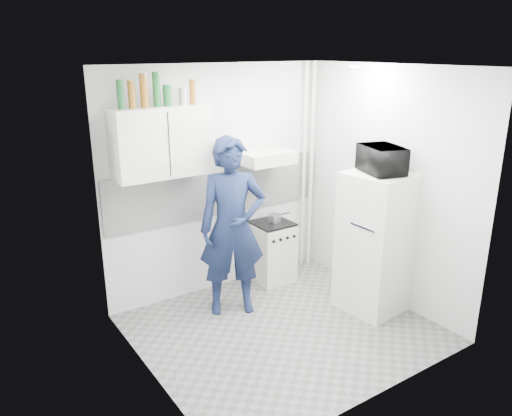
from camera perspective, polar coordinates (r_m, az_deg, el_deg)
floor at (r=5.27m, az=3.09°, el=-13.64°), size 2.80×2.80×0.00m
ceiling at (r=4.50m, az=3.67°, el=15.88°), size 2.80×2.80×0.00m
wall_back at (r=5.73m, az=-4.23°, el=3.13°), size 2.80×0.00×2.80m
wall_left at (r=4.08m, az=-12.55°, el=-3.47°), size 0.00×2.60×2.60m
wall_right at (r=5.65m, az=14.75°, el=2.37°), size 0.00×2.60×2.60m
person at (r=5.23m, az=-2.72°, el=-2.23°), size 0.82×0.70×1.92m
stove at (r=6.13m, az=1.85°, el=-5.08°), size 0.45×0.45×0.73m
fridge at (r=5.50m, az=13.51°, el=-3.85°), size 0.70×0.70×1.53m
stove_top at (r=5.99m, az=1.88°, el=-1.76°), size 0.44×0.44×0.03m
saucepan at (r=6.00m, az=2.14°, el=-1.13°), size 0.16×0.16×0.09m
microwave at (r=5.24m, az=14.22°, el=5.38°), size 0.58×0.48×0.28m
bottle_a at (r=4.93m, az=-15.26°, el=12.40°), size 0.06×0.06×0.27m
bottle_b at (r=4.96m, az=-14.04°, el=12.47°), size 0.07×0.07×0.26m
bottle_c at (r=5.01m, az=-12.70°, el=12.95°), size 0.08×0.08×0.32m
bottle_d at (r=5.05m, az=-11.30°, el=13.15°), size 0.08×0.08×0.33m
canister_a at (r=5.10m, az=-10.11°, el=12.55°), size 0.08×0.08×0.21m
canister_b at (r=5.18m, az=-8.33°, el=12.49°), size 0.09×0.09×0.17m
bottle_e at (r=5.22m, az=-7.27°, el=13.02°), size 0.06×0.06×0.25m
upper_cabinet at (r=5.13m, az=-10.72°, el=7.42°), size 1.00×0.35×0.70m
range_hood at (r=5.69m, az=0.92°, el=5.88°), size 0.60×0.50×0.14m
backsplash at (r=5.74m, az=-4.13°, el=2.13°), size 2.74×0.03×0.60m
pipe_a at (r=6.39m, az=6.32°, el=4.63°), size 0.05×0.05×2.60m
pipe_b at (r=6.32m, az=5.48°, el=4.49°), size 0.04×0.04×2.60m
ceiling_spot_fixture at (r=5.31m, az=11.21°, el=15.57°), size 0.10×0.10×0.02m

